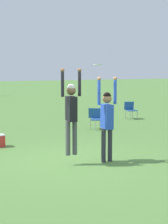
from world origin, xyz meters
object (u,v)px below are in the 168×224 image
at_px(person_defending, 107,117).
at_px(frisbee, 98,65).
at_px(camping_chair_3, 130,109).
at_px(camping_chair_0, 97,117).
at_px(person_jumping, 71,109).

bearing_deg(person_defending, frisbee, -102.84).
bearing_deg(camping_chair_3, camping_chair_0, 50.19).
bearing_deg(person_defending, person_jumping, -90.00).
bearing_deg(frisbee, person_jumping, 175.78).
bearing_deg(camping_chair_3, person_defending, 68.57).
distance_m(frisbee, camping_chair_0, 5.68).
relative_size(frisbee, camping_chair_3, 0.28).
height_order(frisbee, camping_chair_3, frisbee).
distance_m(person_defending, camping_chair_0, 5.32).
relative_size(person_defending, camping_chair_0, 2.66).
bearing_deg(camping_chair_0, camping_chair_3, -112.40).
height_order(person_jumping, camping_chair_3, person_jumping).
xyz_separation_m(person_jumping, frisbee, (0.73, -0.05, 1.11)).
height_order(frisbee, camping_chair_0, frisbee).
relative_size(person_jumping, camping_chair_3, 2.65).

